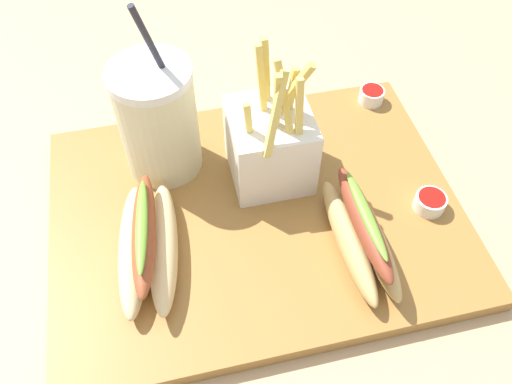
# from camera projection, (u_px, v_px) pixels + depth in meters

# --- Properties ---
(ground_plane) EXTENTS (2.40, 2.40, 0.02)m
(ground_plane) POSITION_uv_depth(u_px,v_px,m) (256.00, 223.00, 0.62)
(ground_plane) COLOR tan
(food_tray) EXTENTS (0.46, 0.34, 0.02)m
(food_tray) POSITION_uv_depth(u_px,v_px,m) (256.00, 213.00, 0.60)
(food_tray) COLOR olive
(food_tray) RESTS_ON ground_plane
(soda_cup) EXTENTS (0.09, 0.09, 0.22)m
(soda_cup) POSITION_uv_depth(u_px,v_px,m) (158.00, 120.00, 0.58)
(soda_cup) COLOR beige
(soda_cup) RESTS_ON food_tray
(fries_basket) EXTENTS (0.09, 0.10, 0.17)m
(fries_basket) POSITION_uv_depth(u_px,v_px,m) (270.00, 144.00, 0.59)
(fries_basket) COLOR white
(fries_basket) RESTS_ON food_tray
(hot_dog_1) EXTENTS (0.08, 0.17, 0.06)m
(hot_dog_1) POSITION_uv_depth(u_px,v_px,m) (147.00, 244.00, 0.54)
(hot_dog_1) COLOR #E5C689
(hot_dog_1) RESTS_ON food_tray
(hot_dog_2) EXTENTS (0.05, 0.16, 0.06)m
(hot_dog_2) POSITION_uv_depth(u_px,v_px,m) (361.00, 233.00, 0.54)
(hot_dog_2) COLOR tan
(hot_dog_2) RESTS_ON food_tray
(ketchup_cup_1) EXTENTS (0.03, 0.03, 0.02)m
(ketchup_cup_1) POSITION_uv_depth(u_px,v_px,m) (372.00, 95.00, 0.70)
(ketchup_cup_1) COLOR white
(ketchup_cup_1) RESTS_ON food_tray
(ketchup_cup_2) EXTENTS (0.04, 0.04, 0.02)m
(ketchup_cup_2) POSITION_uv_depth(u_px,v_px,m) (430.00, 202.00, 0.59)
(ketchup_cup_2) COLOR white
(ketchup_cup_2) RESTS_ON food_tray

